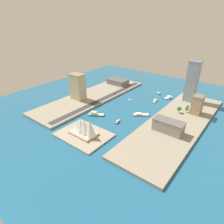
# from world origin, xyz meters

# --- Properties ---
(ground_plane) EXTENTS (440.00, 440.00, 0.00)m
(ground_plane) POSITION_xyz_m (0.00, 0.00, 0.00)
(ground_plane) COLOR #23668E
(quay_west) EXTENTS (70.00, 240.00, 3.37)m
(quay_west) POSITION_xyz_m (-80.94, 0.00, 1.68)
(quay_west) COLOR #9E937F
(quay_west) RESTS_ON ground_plane
(quay_east) EXTENTS (70.00, 240.00, 3.37)m
(quay_east) POSITION_xyz_m (80.94, 0.00, 1.68)
(quay_east) COLOR #9E937F
(quay_east) RESTS_ON ground_plane
(peninsula_point) EXTENTS (66.06, 50.24, 2.00)m
(peninsula_point) POSITION_xyz_m (2.09, 100.17, 1.00)
(peninsula_point) COLOR #A89E89
(peninsula_point) RESTS_ON ground_plane
(road_strip) EXTENTS (10.63, 228.00, 0.15)m
(road_strip) POSITION_xyz_m (55.47, 0.00, 3.44)
(road_strip) COLOR #38383D
(road_strip) RESTS_ON quay_east
(barge_flat_brown) EXTENTS (24.47, 21.60, 3.14)m
(barge_flat_brown) POSITION_xyz_m (-26.42, 6.38, 1.14)
(barge_flat_brown) COLOR brown
(barge_flat_brown) RESTS_ON ground_plane
(tugboat_red) EXTENTS (5.74, 12.75, 3.60)m
(tugboat_red) POSITION_xyz_m (-12.24, 46.31, 1.33)
(tugboat_red) COLOR red
(tugboat_red) RESTS_ON ground_plane
(water_taxi_orange) EXTENTS (6.99, 16.29, 3.01)m
(water_taxi_orange) POSITION_xyz_m (-19.88, -55.31, 1.16)
(water_taxi_orange) COLOR orange
(water_taxi_orange) RESTS_ON ground_plane
(ferry_green_doubledeck) EXTENTS (24.87, 18.68, 6.09)m
(ferry_green_doubledeck) POSITION_xyz_m (27.64, 50.16, 2.15)
(ferry_green_doubledeck) COLOR #2D8C4C
(ferry_green_doubledeck) RESTS_ON ground_plane
(patrol_launch_navy) EXTENTS (11.99, 8.63, 3.83)m
(patrol_launch_navy) POSITION_xyz_m (-8.34, -91.86, 1.26)
(patrol_launch_navy) COLOR #1E284C
(patrol_launch_navy) RESTS_ON ground_plane
(catamaran_blue) EXTENTS (14.71, 19.20, 4.54)m
(catamaran_blue) POSITION_xyz_m (-33.08, -82.83, 1.62)
(catamaran_blue) COLOR blue
(catamaran_blue) RESTS_ON ground_plane
(sailboat_small_white) EXTENTS (8.45, 3.18, 10.81)m
(sailboat_small_white) POSITION_xyz_m (18.85, -32.15, 0.83)
(sailboat_small_white) COLOR white
(sailboat_small_white) RESTS_ON ground_plane
(warehouse_low_gray) EXTENTS (42.81, 28.83, 10.63)m
(warehouse_low_gray) POSITION_xyz_m (84.64, -83.66, 8.71)
(warehouse_low_gray) COLOR gray
(warehouse_low_gray) RESTS_ON quay_east
(apartment_midrise_tan) EXTENTS (14.80, 18.02, 28.88)m
(apartment_midrise_tan) POSITION_xyz_m (-92.76, -45.62, 17.84)
(apartment_midrise_tan) COLOR tan
(apartment_midrise_tan) RESTS_ON quay_west
(office_block_beige) EXTENTS (25.09, 18.49, 45.46)m
(office_block_beige) POSITION_xyz_m (90.80, 26.13, 26.13)
(office_block_beige) COLOR #C6B793
(office_block_beige) RESTS_ON quay_east
(carpark_squat_concrete) EXTENTS (39.66, 17.78, 16.09)m
(carpark_squat_concrete) POSITION_xyz_m (-80.45, 29.41, 11.44)
(carpark_squat_concrete) COLOR gray
(carpark_squat_concrete) RESTS_ON quay_west
(tower_tall_glass) EXTENTS (18.05, 17.71, 68.74)m
(tower_tall_glass) POSITION_xyz_m (-67.40, -88.94, 37.77)
(tower_tall_glass) COLOR #8C9EB2
(tower_tall_glass) RESTS_ON quay_west
(hatchback_blue) EXTENTS (1.99, 4.74, 1.64)m
(hatchback_blue) POSITION_xyz_m (52.64, -31.82, 4.31)
(hatchback_blue) COLOR black
(hatchback_blue) RESTS_ON road_strip
(taxi_yellow_cab) EXTENTS (1.93, 4.92, 1.70)m
(taxi_yellow_cab) POSITION_xyz_m (57.97, 11.03, 4.34)
(taxi_yellow_cab) COLOR black
(taxi_yellow_cab) RESTS_ON road_strip
(sedan_silver) EXTENTS (2.02, 4.32, 1.69)m
(sedan_silver) POSITION_xyz_m (52.78, -7.51, 4.33)
(sedan_silver) COLOR black
(sedan_silver) RESTS_ON road_strip
(traffic_light_waterfront) EXTENTS (0.36, 0.36, 6.50)m
(traffic_light_waterfront) POSITION_xyz_m (49.16, 19.35, 7.71)
(traffic_light_waterfront) COLOR black
(traffic_light_waterfront) RESTS_ON quay_east
(opera_landmark) EXTENTS (36.54, 22.69, 24.92)m
(opera_landmark) POSITION_xyz_m (-0.03, 100.17, 12.24)
(opera_landmark) COLOR #BCAD93
(opera_landmark) RESTS_ON peninsula_point
(park_tree_cluster) EXTENTS (14.35, 24.52, 10.20)m
(park_tree_cluster) POSITION_xyz_m (-75.20, -37.13, 9.63)
(park_tree_cluster) COLOR brown
(park_tree_cluster) RESTS_ON quay_west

